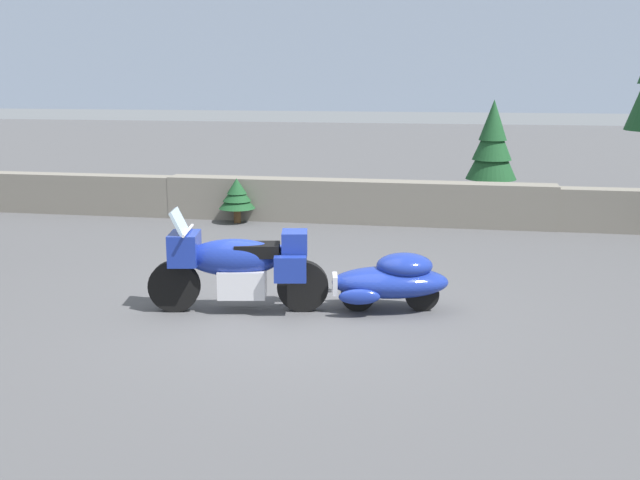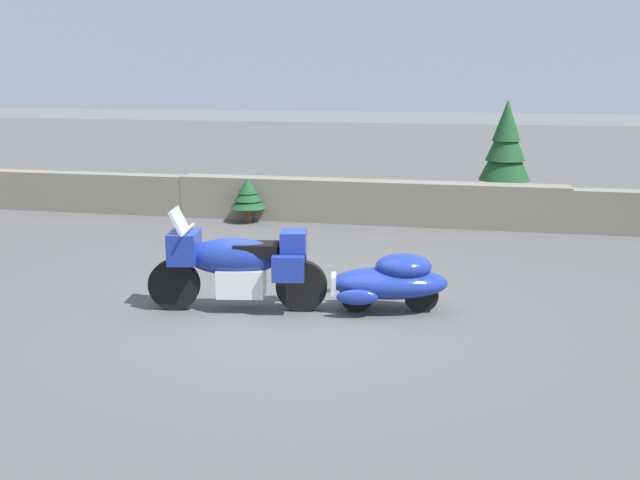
% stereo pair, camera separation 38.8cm
% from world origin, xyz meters
% --- Properties ---
extents(ground_plane, '(80.00, 80.00, 0.00)m').
position_xyz_m(ground_plane, '(0.00, 0.00, 0.00)').
color(ground_plane, '#4C4C4F').
extents(stone_guard_wall, '(24.00, 0.56, 0.88)m').
position_xyz_m(stone_guard_wall, '(-0.02, 6.17, 0.43)').
color(stone_guard_wall, slate).
rests_on(stone_guard_wall, ground).
extents(distant_ridgeline, '(240.00, 80.00, 16.00)m').
position_xyz_m(distant_ridgeline, '(0.00, 96.20, 8.00)').
color(distant_ridgeline, '#99A8BF').
rests_on(distant_ridgeline, ground).
extents(touring_motorcycle, '(2.30, 1.00, 1.33)m').
position_xyz_m(touring_motorcycle, '(-0.68, -0.04, 0.62)').
color(touring_motorcycle, black).
rests_on(touring_motorcycle, ground).
extents(car_shaped_trailer, '(2.23, 0.98, 0.76)m').
position_xyz_m(car_shaped_trailer, '(1.25, 0.33, 0.41)').
color(car_shaped_trailer, black).
rests_on(car_shaped_trailer, ground).
extents(pine_tree_secondary, '(1.07, 1.07, 2.50)m').
position_xyz_m(pine_tree_secondary, '(2.74, 7.40, 1.56)').
color(pine_tree_secondary, brown).
rests_on(pine_tree_secondary, ground).
extents(pine_sapling_near, '(0.75, 0.75, 0.92)m').
position_xyz_m(pine_sapling_near, '(-2.41, 5.71, 0.58)').
color(pine_sapling_near, brown).
rests_on(pine_sapling_near, ground).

